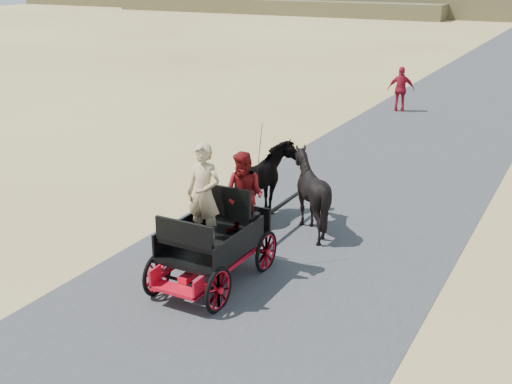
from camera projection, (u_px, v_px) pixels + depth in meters
The scene contains 9 objects.
ground at pixel (280, 262), 12.33m from camera, with size 140.00×140.00×0.00m, color tan.
road at pixel (280, 262), 12.33m from camera, with size 6.00×140.00×0.01m, color #38383A.
ridge_near at pixel (270, 7), 73.57m from camera, with size 40.00×4.00×1.60m, color brown.
carriage at pixel (214, 262), 11.48m from camera, with size 1.30×2.40×0.72m, color black, non-canonical shape.
horse_left at pixel (264, 184), 14.05m from camera, with size 0.91×2.01×1.70m, color black.
horse_right at pixel (310, 192), 13.56m from camera, with size 1.37×1.54×1.70m, color black.
driver_man at pixel (204, 194), 11.19m from camera, with size 0.66×0.43×1.80m, color tan.
passenger_woman at pixel (244, 195), 11.46m from camera, with size 0.77×0.60×1.58m, color #660C0F.
pedestrian at pixel (401, 89), 24.66m from camera, with size 1.01×0.42×1.73m, color maroon.
Camera 1 is at (4.89, -10.05, 5.40)m, focal length 45.00 mm.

